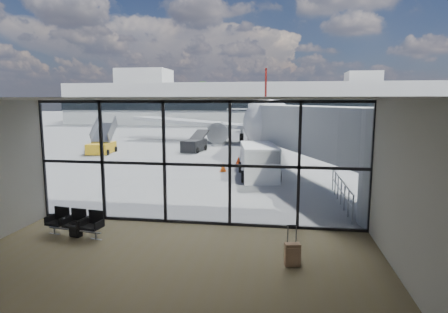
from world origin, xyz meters
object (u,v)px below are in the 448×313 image
(airliner, at_px, (266,116))
(backpack, at_px, (76,230))
(seating_row, at_px, (76,221))
(belt_loader, at_px, (195,145))
(mobile_stairs, at_px, (102,146))
(suitcase, at_px, (292,254))
(service_van, at_px, (259,161))

(airliner, bearing_deg, backpack, -101.58)
(seating_row, height_order, airliner, airliner)
(belt_loader, height_order, mobile_stairs, mobile_stairs)
(seating_row, height_order, mobile_stairs, mobile_stairs)
(seating_row, bearing_deg, belt_loader, 101.76)
(suitcase, distance_m, service_van, 12.00)
(seating_row, relative_size, airliner, 0.06)
(backpack, distance_m, airliner, 32.36)
(airliner, bearing_deg, belt_loader, -123.17)
(suitcase, relative_size, service_van, 0.24)
(backpack, bearing_deg, belt_loader, 104.35)
(backpack, height_order, belt_loader, belt_loader)
(mobile_stairs, bearing_deg, seating_row, -73.20)
(backpack, xyz_separation_m, belt_loader, (-1.04, 21.69, 0.36))
(service_van, bearing_deg, belt_loader, 111.27)
(seating_row, relative_size, service_van, 0.43)
(suitcase, xyz_separation_m, service_van, (-1.63, 11.87, 0.66))
(suitcase, bearing_deg, service_van, 87.05)
(suitcase, bearing_deg, belt_loader, 98.66)
(seating_row, xyz_separation_m, backpack, (0.03, -0.12, -0.24))
(seating_row, distance_m, mobile_stairs, 20.94)
(airliner, bearing_deg, seating_row, -101.67)
(backpack, bearing_deg, mobile_stairs, 125.96)
(backpack, bearing_deg, suitcase, 2.05)
(service_van, relative_size, belt_loader, 1.14)
(suitcase, relative_size, mobile_stairs, 0.30)
(airliner, distance_m, mobile_stairs, 18.75)
(airliner, bearing_deg, service_van, -91.55)
(backpack, relative_size, belt_loader, 0.13)
(seating_row, height_order, suitcase, suitcase)
(service_van, bearing_deg, suitcase, -91.24)
(seating_row, distance_m, backpack, 0.27)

